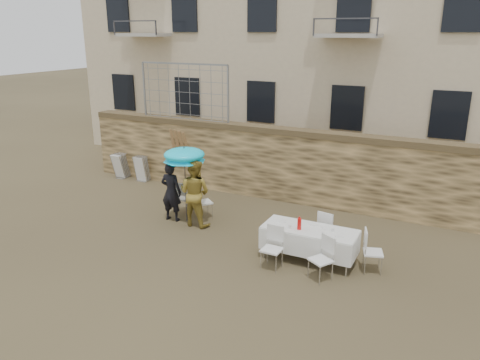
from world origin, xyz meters
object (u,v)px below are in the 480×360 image
at_px(woman_dress, 195,193).
at_px(couple_chair_left, 183,197).
at_px(table_chair_back, 328,229).
at_px(soda_bottle, 299,224).
at_px(couple_chair_right, 204,201).
at_px(table_chair_front_right, 321,259).
at_px(table_chair_side, 373,251).
at_px(chair_stack_right, 144,168).
at_px(banquet_table, 310,230).
at_px(man_suit, 171,192).
at_px(umbrella, 184,157).
at_px(table_chair_front_left, 272,249).
at_px(chair_stack_left, 124,164).

relative_size(woman_dress, couple_chair_left, 1.89).
xyz_separation_m(couple_chair_left, table_chair_back, (4.33, -0.36, 0.00)).
height_order(woman_dress, table_chair_back, woman_dress).
bearing_deg(soda_bottle, couple_chair_right, 158.01).
relative_size(table_chair_front_right, table_chair_back, 1.00).
distance_m(soda_bottle, table_chair_side, 1.67).
relative_size(table_chair_back, chair_stack_right, 1.04).
bearing_deg(banquet_table, woman_dress, 169.84).
relative_size(man_suit, couple_chair_left, 1.71).
height_order(woman_dress, table_chair_side, woman_dress).
bearing_deg(table_chair_front_right, couple_chair_left, -170.66).
relative_size(table_chair_front_right, table_chair_side, 1.00).
bearing_deg(table_chair_back, table_chair_front_right, 111.65).
xyz_separation_m(man_suit, banquet_table, (4.13, -0.61, -0.09)).
xyz_separation_m(couple_chair_right, soda_bottle, (3.23, -1.31, 0.43)).
bearing_deg(table_chair_side, woman_dress, 66.85).
height_order(umbrella, table_chair_side, umbrella).
xyz_separation_m(table_chair_front_left, chair_stack_left, (-7.36, 3.94, -0.02)).
relative_size(table_chair_front_right, chair_stack_right, 1.04).
xyz_separation_m(woman_dress, table_chair_front_right, (3.88, -1.36, -0.43)).
bearing_deg(umbrella, chair_stack_right, 143.23).
bearing_deg(umbrella, man_suit, -165.96).
distance_m(table_chair_front_right, chair_stack_left, 9.33).
xyz_separation_m(table_chair_side, chair_stack_left, (-9.36, 3.09, -0.02)).
bearing_deg(table_chair_back, chair_stack_right, -7.53).
distance_m(woman_dress, table_chair_side, 4.83).
height_order(man_suit, couple_chair_right, man_suit).
bearing_deg(table_chair_side, table_chair_front_left, 95.91).
relative_size(couple_chair_right, table_chair_side, 1.00).
bearing_deg(soda_bottle, chair_stack_right, 154.03).
height_order(table_chair_side, chair_stack_right, table_chair_side).
bearing_deg(banquet_table, soda_bottle, -143.13).
bearing_deg(table_chair_side, soda_bottle, 81.77).
bearing_deg(man_suit, chair_stack_right, -45.14).
relative_size(woman_dress, table_chair_side, 1.89).
bearing_deg(chair_stack_right, banquet_table, -24.32).
bearing_deg(umbrella, table_chair_front_right, -18.98).
bearing_deg(umbrella, soda_bottle, -13.62).
height_order(table_chair_front_right, table_chair_side, same).
bearing_deg(chair_stack_right, woman_dress, -35.12).
bearing_deg(soda_bottle, umbrella, 166.38).
bearing_deg(chair_stack_left, table_chair_front_left, -28.17).
relative_size(couple_chair_left, table_chair_back, 1.00).
bearing_deg(couple_chair_right, table_chair_side, -152.71).
bearing_deg(soda_bottle, table_chair_side, 8.88).
bearing_deg(chair_stack_left, woman_dress, -29.46).
distance_m(umbrella, couple_chair_right, 1.45).
bearing_deg(table_chair_front_right, table_chair_back, 132.65).
bearing_deg(chair_stack_left, table_chair_front_right, -24.98).
xyz_separation_m(woman_dress, chair_stack_right, (-3.67, 2.58, -0.45)).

